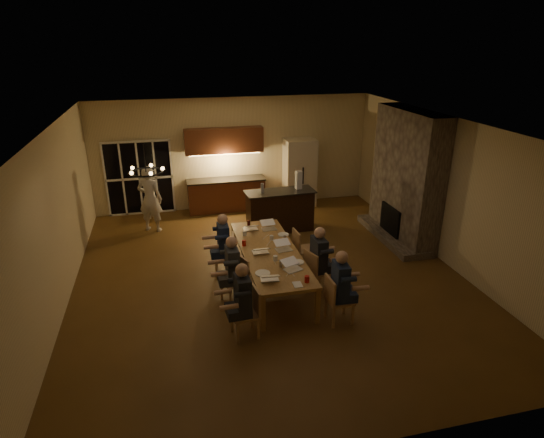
{
  "coord_description": "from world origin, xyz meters",
  "views": [
    {
      "loc": [
        -1.94,
        -8.32,
        4.74
      ],
      "look_at": [
        0.13,
        0.3,
        1.18
      ],
      "focal_mm": 30.0,
      "sensor_mm": 36.0,
      "label": 1
    }
  ],
  "objects_px": {
    "chandelier": "(146,172)",
    "laptop_b": "(293,264)",
    "chair_left_near": "(245,313)",
    "bar_blender": "(299,180)",
    "chair_left_mid": "(234,281)",
    "laptop_a": "(269,274)",
    "person_left_mid": "(233,270)",
    "can_right": "(285,239)",
    "plate_near": "(298,262)",
    "chair_right_mid": "(318,270)",
    "person_right_near": "(340,287)",
    "plate_left": "(263,273)",
    "person_right_mid": "(319,260)",
    "mug_back": "(245,233)",
    "laptop_e": "(250,225)",
    "can_silver": "(281,264)",
    "plate_far": "(283,234)",
    "person_left_near": "(243,301)",
    "chair_right_near": "(340,299)",
    "redcup_mid": "(244,243)",
    "laptop_d": "(284,245)",
    "redcup_near": "(307,279)",
    "chair_right_far": "(305,249)",
    "mug_front": "(275,258)",
    "laptop_c": "(260,247)",
    "standing_person": "(150,199)",
    "bar_island": "(280,211)",
    "bar_bottle": "(262,188)",
    "refrigerator": "(300,173)",
    "chair_left_far": "(224,255)",
    "mug_mid": "(272,238)",
    "person_left_far": "(224,245)"
  },
  "relations": [
    {
      "from": "chandelier",
      "to": "laptop_b",
      "type": "distance_m",
      "value": 3.08
    },
    {
      "from": "chair_left_near",
      "to": "bar_blender",
      "type": "xyz_separation_m",
      "value": [
        2.23,
        4.38,
        0.87
      ]
    },
    {
      "from": "chair_left_mid",
      "to": "laptop_a",
      "type": "xyz_separation_m",
      "value": [
        0.55,
        -0.62,
        0.42
      ]
    },
    {
      "from": "person_left_mid",
      "to": "chandelier",
      "type": "height_order",
      "value": "chandelier"
    },
    {
      "from": "can_right",
      "to": "plate_near",
      "type": "height_order",
      "value": "can_right"
    },
    {
      "from": "chair_right_mid",
      "to": "person_right_near",
      "type": "distance_m",
      "value": 1.12
    },
    {
      "from": "chair_right_mid",
      "to": "person_left_mid",
      "type": "bearing_deg",
      "value": 72.96
    },
    {
      "from": "plate_near",
      "to": "plate_left",
      "type": "height_order",
      "value": "same"
    },
    {
      "from": "person_right_mid",
      "to": "mug_back",
      "type": "height_order",
      "value": "person_right_mid"
    },
    {
      "from": "laptop_e",
      "to": "can_silver",
      "type": "distance_m",
      "value": 1.9
    },
    {
      "from": "plate_far",
      "to": "person_left_near",
      "type": "bearing_deg",
      "value": -119.31
    },
    {
      "from": "chair_left_near",
      "to": "chandelier",
      "type": "distance_m",
      "value": 2.82
    },
    {
      "from": "chair_right_near",
      "to": "plate_near",
      "type": "distance_m",
      "value": 1.12
    },
    {
      "from": "person_right_near",
      "to": "redcup_mid",
      "type": "height_order",
      "value": "person_right_near"
    },
    {
      "from": "chair_right_mid",
      "to": "plate_far",
      "type": "bearing_deg",
      "value": 0.4
    },
    {
      "from": "laptop_d",
      "to": "redcup_near",
      "type": "distance_m",
      "value": 1.35
    },
    {
      "from": "person_right_mid",
      "to": "plate_left",
      "type": "xyz_separation_m",
      "value": [
        -1.21,
        -0.39,
        0.07
      ]
    },
    {
      "from": "chair_right_far",
      "to": "mug_back",
      "type": "relative_size",
      "value": 8.9
    },
    {
      "from": "chandelier",
      "to": "laptop_e",
      "type": "distance_m",
      "value": 3.38
    },
    {
      "from": "person_right_near",
      "to": "mug_front",
      "type": "distance_m",
      "value": 1.44
    },
    {
      "from": "laptop_b",
      "to": "laptop_c",
      "type": "bearing_deg",
      "value": 96.66
    },
    {
      "from": "chair_right_near",
      "to": "person_left_mid",
      "type": "relative_size",
      "value": 0.64
    },
    {
      "from": "chair_right_far",
      "to": "person_right_near",
      "type": "height_order",
      "value": "person_right_near"
    },
    {
      "from": "standing_person",
      "to": "laptop_c",
      "type": "xyz_separation_m",
      "value": [
        2.15,
        -3.47,
        -0.01
      ]
    },
    {
      "from": "bar_blender",
      "to": "bar_island",
      "type": "bearing_deg",
      "value": -176.08
    },
    {
      "from": "chair_right_near",
      "to": "redcup_mid",
      "type": "xyz_separation_m",
      "value": [
        -1.35,
        1.95,
        0.37
      ]
    },
    {
      "from": "bar_bottle",
      "to": "person_right_near",
      "type": "bearing_deg",
      "value": -83.93
    },
    {
      "from": "refrigerator",
      "to": "chair_right_mid",
      "type": "relative_size",
      "value": 2.25
    },
    {
      "from": "redcup_mid",
      "to": "bar_bottle",
      "type": "relative_size",
      "value": 0.5
    },
    {
      "from": "person_right_near",
      "to": "laptop_c",
      "type": "relative_size",
      "value": 4.31
    },
    {
      "from": "person_right_near",
      "to": "person_left_mid",
      "type": "distance_m",
      "value": 2.02
    },
    {
      "from": "chair_right_mid",
      "to": "can_right",
      "type": "xyz_separation_m",
      "value": [
        -0.46,
        0.86,
        0.37
      ]
    },
    {
      "from": "bar_bottle",
      "to": "laptop_c",
      "type": "bearing_deg",
      "value": -103.32
    },
    {
      "from": "chair_left_far",
      "to": "chair_right_near",
      "type": "relative_size",
      "value": 1.0
    },
    {
      "from": "chair_left_near",
      "to": "chair_right_mid",
      "type": "xyz_separation_m",
      "value": [
        1.69,
        1.14,
        0.0
      ]
    },
    {
      "from": "bar_island",
      "to": "bar_bottle",
      "type": "bearing_deg",
      "value": 177.71
    },
    {
      "from": "refrigerator",
      "to": "redcup_mid",
      "type": "bearing_deg",
      "value": -120.55
    },
    {
      "from": "laptop_a",
      "to": "plate_near",
      "type": "xyz_separation_m",
      "value": [
        0.68,
        0.5,
        -0.1
      ]
    },
    {
      "from": "can_right",
      "to": "plate_left",
      "type": "xyz_separation_m",
      "value": [
        -0.76,
        -1.27,
        -0.05
      ]
    },
    {
      "from": "bar_island",
      "to": "chair_left_mid",
      "type": "height_order",
      "value": "bar_island"
    },
    {
      "from": "person_left_near",
      "to": "laptop_e",
      "type": "bearing_deg",
      "value": 163.16
    },
    {
      "from": "chair_left_near",
      "to": "mug_front",
      "type": "distance_m",
      "value": 1.48
    },
    {
      "from": "redcup_near",
      "to": "plate_near",
      "type": "bearing_deg",
      "value": 85.23
    },
    {
      "from": "bar_island",
      "to": "laptop_e",
      "type": "relative_size",
      "value": 5.58
    },
    {
      "from": "mug_mid",
      "to": "bar_blender",
      "type": "bearing_deg",
      "value": 60.82
    },
    {
      "from": "refrigerator",
      "to": "laptop_e",
      "type": "xyz_separation_m",
      "value": [
        -2.13,
        -3.29,
        -0.14
      ]
    },
    {
      "from": "chair_left_far",
      "to": "laptop_a",
      "type": "relative_size",
      "value": 2.78
    },
    {
      "from": "chair_right_mid",
      "to": "person_left_mid",
      "type": "height_order",
      "value": "person_left_mid"
    },
    {
      "from": "chair_left_near",
      "to": "person_left_far",
      "type": "height_order",
      "value": "person_left_far"
    },
    {
      "from": "chair_right_near",
      "to": "person_left_near",
      "type": "xyz_separation_m",
      "value": [
        -1.73,
        -0.04,
        0.24
      ]
    }
  ]
}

